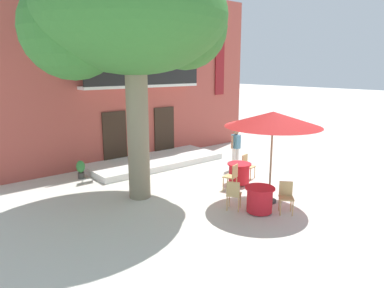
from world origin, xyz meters
The scene contains 13 objects.
ground_plane centered at (0.00, 0.00, 0.00)m, with size 120.00×120.00×0.00m, color beige.
building_facade centered at (-0.66, 6.99, 3.75)m, with size 13.00×5.09×7.50m.
entrance_step_platform centered at (-0.66, 3.83, 0.12)m, with size 5.87×2.34×0.25m, color silver.
plane_tree centered at (-3.34, 0.90, 5.48)m, with size 5.94×5.21×7.37m.
cafe_table_near_tree centered at (-1.23, -2.44, 0.39)m, with size 0.86×0.86×0.76m.
cafe_chair_near_tree_0 centered at (-0.66, -2.93, 0.53)m, with size 0.57×0.57×0.91m.
cafe_chair_near_tree_1 centered at (-1.71, -1.86, 0.53)m, with size 0.55×0.55×0.91m.
cafe_table_middle centered at (0.22, -0.30, 0.39)m, with size 0.86×0.86×0.76m.
cafe_chair_middle_0 centered at (0.92, -0.04, 0.53)m, with size 0.49×0.49×0.91m.
cafe_chair_middle_1 centered at (-0.47, -0.61, 0.53)m, with size 0.51×0.51×0.91m.
cafe_umbrella centered at (-0.37, -2.12, 2.61)m, with size 2.90×2.90×2.85m.
ground_planter_left centered at (-3.95, 3.97, 0.38)m, with size 0.32×0.32×0.69m.
pedestrian_near_entrance centered at (1.46, 1.06, 0.96)m, with size 0.53×0.35×1.69m.
Camera 1 is at (-8.82, -8.55, 4.12)m, focal length 32.74 mm.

